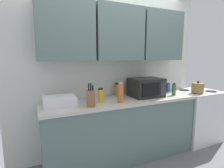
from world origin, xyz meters
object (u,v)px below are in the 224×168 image
object	(u,v)px
microwave	(146,87)
bottle_amber_vinegar	(117,90)
dish_rack	(59,101)
bottle_blue_cleaner	(168,87)
knife_block	(91,98)
kettle	(198,88)
stove_range	(195,115)
bottle_yellow_mustard	(101,95)
bottle_spice_jar	(121,93)
bottle_green_oil	(174,90)

from	to	relation	value
microwave	bottle_amber_vinegar	bearing A→B (deg)	154.28
dish_rack	bottle_blue_cleaner	bearing A→B (deg)	4.91
knife_block	kettle	bearing A→B (deg)	0.35
dish_rack	knife_block	size ratio (longest dim) A/B	1.32
stove_range	dish_rack	world-z (taller)	dish_rack
dish_rack	bottle_yellow_mustard	xyz separation A→B (m)	(0.52, -0.04, 0.03)
bottle_yellow_mustard	bottle_spice_jar	bearing A→B (deg)	-29.29
bottle_amber_vinegar	dish_rack	bearing A→B (deg)	-167.55
bottle_amber_vinegar	kettle	bearing A→B (deg)	-15.06
microwave	bottle_spice_jar	size ratio (longest dim) A/B	1.76
bottle_spice_jar	bottle_green_oil	xyz separation A→B (m)	(0.98, 0.06, -0.04)
bottle_green_oil	bottle_spice_jar	bearing A→B (deg)	-176.59
stove_range	bottle_spice_jar	world-z (taller)	bottle_spice_jar
dish_rack	bottle_yellow_mustard	size ratio (longest dim) A/B	2.00
bottle_spice_jar	bottle_blue_cleaner	bearing A→B (deg)	16.56
stove_range	bottle_green_oil	world-z (taller)	bottle_green_oil
bottle_spice_jar	bottle_blue_cleaner	xyz separation A→B (m)	(1.10, 0.33, -0.06)
microwave	bottle_spice_jar	world-z (taller)	microwave
microwave	bottle_spice_jar	xyz separation A→B (m)	(-0.52, -0.17, -0.01)
microwave	dish_rack	world-z (taller)	microwave
bottle_yellow_mustard	bottle_blue_cleaner	size ratio (longest dim) A/B	1.26
kettle	dish_rack	size ratio (longest dim) A/B	0.51
bottle_yellow_mustard	bottle_blue_cleaner	distance (m)	1.35
bottle_blue_cleaner	bottle_amber_vinegar	distance (m)	0.98
bottle_amber_vinegar	stove_range	bearing A→B (deg)	-8.21
bottle_spice_jar	bottle_yellow_mustard	xyz separation A→B (m)	(-0.23, 0.13, -0.04)
bottle_spice_jar	bottle_amber_vinegar	size ratio (longest dim) A/B	1.31
stove_range	microwave	distance (m)	1.24
stove_range	knife_block	distance (m)	2.10
bottle_spice_jar	bottle_green_oil	size ratio (longest dim) A/B	1.40
bottle_green_oil	bottle_yellow_mustard	size ratio (longest dim) A/B	1.02
stove_range	bottle_amber_vinegar	distance (m)	1.60
microwave	dish_rack	size ratio (longest dim) A/B	1.26
stove_range	bottle_blue_cleaner	bearing A→B (deg)	160.55
stove_range	dish_rack	distance (m)	2.42
microwave	bottle_blue_cleaner	bearing A→B (deg)	15.22
knife_block	bottle_spice_jar	xyz separation A→B (m)	(0.41, 0.00, 0.03)
microwave	bottle_spice_jar	bearing A→B (deg)	-161.99
kettle	bottle_spice_jar	world-z (taller)	bottle_spice_jar
bottle_spice_jar	dish_rack	bearing A→B (deg)	167.44
bottle_spice_jar	bottle_yellow_mustard	world-z (taller)	bottle_spice_jar
bottle_spice_jar	kettle	bearing A→B (deg)	0.34
knife_block	bottle_amber_vinegar	bearing A→B (deg)	34.44
stove_range	bottle_green_oil	bearing A→B (deg)	-171.93
stove_range	kettle	world-z (taller)	kettle
microwave	bottle_yellow_mustard	world-z (taller)	microwave
kettle	bottle_blue_cleaner	bearing A→B (deg)	136.68
bottle_blue_cleaner	bottle_amber_vinegar	world-z (taller)	bottle_amber_vinegar
dish_rack	bottle_amber_vinegar	distance (m)	0.90
knife_block	bottle_blue_cleaner	bearing A→B (deg)	12.35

